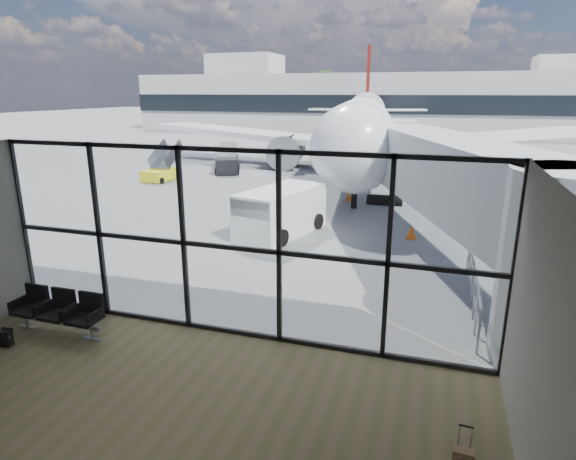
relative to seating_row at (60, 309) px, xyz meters
The scene contains 20 objects.
ground 41.34m from the seating_row, 84.38° to the left, with size 220.00×220.00×0.00m, color slate.
lounge_shell 5.84m from the seating_row, 42.12° to the right, with size 12.02×8.01×4.51m.
glass_curtain_wall 4.52m from the seating_row, 15.70° to the left, with size 12.10×0.12×4.50m.
jet_bridge 12.34m from the seating_row, 42.54° to the left, with size 8.00×16.50×4.33m.
apron_railing 10.71m from the seating_row, 25.67° to the left, with size 0.06×5.46×1.11m.
far_terminal 63.31m from the seating_row, 86.86° to the left, with size 80.00×12.20×11.00m.
tree_0 83.92m from the seating_row, 119.24° to the left, with size 4.95×4.95×7.12m.
tree_1 81.19m from the seating_row, 115.54° to the left, with size 5.61×5.61×8.07m.
tree_2 78.84m from the seating_row, 111.60° to the left, with size 6.27×6.27×9.03m.
tree_3 76.76m from the seating_row, 107.42° to the left, with size 4.95×4.95×7.12m.
tree_4 75.22m from the seating_row, 103.05° to the left, with size 5.61×5.61×8.07m.
tree_5 74.14m from the seating_row, 98.51° to the left, with size 6.27×6.27×9.03m.
seating_row is the anchor object (origin of this frame).
backpack 1.28m from the seating_row, 124.49° to the right, with size 0.29×0.27×0.42m.
airliner 30.52m from the seating_row, 85.37° to the left, with size 34.60×40.28×10.41m.
service_van 9.82m from the seating_row, 75.58° to the left, with size 2.91×4.65×1.88m.
belt_loader 24.05m from the seating_row, 104.79° to the left, with size 2.82×4.36×1.91m.
mobile_stairs 20.93m from the seating_row, 115.29° to the left, with size 1.76×3.04×2.06m.
traffic_cone_a 17.08m from the seating_row, 76.44° to the left, with size 0.40×0.40×0.57m.
traffic_cone_b 13.00m from the seating_row, 53.91° to the left, with size 0.41×0.41×0.58m.
Camera 1 is at (4.46, -9.65, 5.67)m, focal length 30.00 mm.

